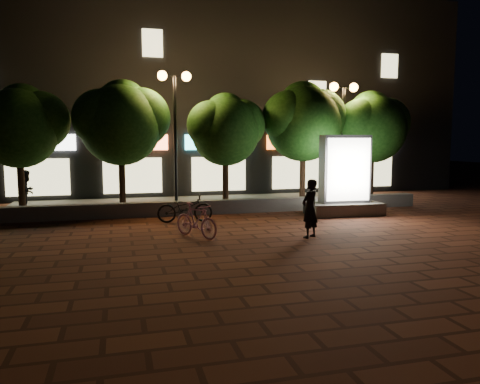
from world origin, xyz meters
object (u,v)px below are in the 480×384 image
object	(u,v)px
tree_far_left	(20,123)
street_lamp_right	(343,111)
tree_left	(122,120)
ad_kiosk	(344,183)
tree_right	(304,119)
street_lamp_left	(175,105)
scooter_pink	(196,220)
pedestrian	(27,191)
tree_far_right	(373,125)
scooter_parked	(185,208)
tree_mid	(226,127)
rider	(310,209)

from	to	relation	value
tree_far_left	street_lamp_right	distance (m)	12.47
tree_left	ad_kiosk	xyz separation A→B (m)	(7.70, -2.89, -2.29)
tree_far_left	tree_right	size ratio (longest dim) A/B	0.91
street_lamp_left	scooter_pink	size ratio (longest dim) A/B	3.23
tree_far_left	pedestrian	size ratio (longest dim) A/B	3.02
tree_far_right	ad_kiosk	world-z (taller)	tree_far_right
scooter_pink	pedestrian	distance (m)	7.78
tree_right	tree_far_right	world-z (taller)	tree_right
tree_left	tree_right	world-z (taller)	tree_right
scooter_pink	pedestrian	bearing A→B (deg)	99.56
scooter_parked	ad_kiosk	bearing A→B (deg)	-86.76
tree_far_right	pedestrian	xyz separation A→B (m)	(-13.93, 0.22, -2.52)
street_lamp_left	pedestrian	xyz separation A→B (m)	(-5.38, 0.49, -3.18)
tree_far_right	ad_kiosk	bearing A→B (deg)	-134.15
street_lamp_right	scooter_parked	xyz separation A→B (m)	(-7.04, -2.69, -3.42)
tree_mid	street_lamp_right	world-z (taller)	street_lamp_right
street_lamp_left	scooter_pink	xyz separation A→B (m)	(-0.09, -5.21, -3.55)
rider	ad_kiosk	bearing A→B (deg)	-161.84
street_lamp_left	tree_right	bearing A→B (deg)	2.81
tree_mid	pedestrian	distance (m)	7.80
tree_far_left	street_lamp_right	bearing A→B (deg)	-1.21
ad_kiosk	rider	bearing A→B (deg)	-129.68
tree_far_right	pedestrian	bearing A→B (deg)	179.08
tree_far_right	scooter_pink	bearing A→B (deg)	-147.67
tree_far_left	tree_far_right	size ratio (longest dim) A/B	0.97
ad_kiosk	street_lamp_left	bearing A→B (deg)	155.46
tree_right	ad_kiosk	world-z (taller)	tree_right
tree_left	scooter_pink	bearing A→B (deg)	-71.30
ad_kiosk	scooter_pink	bearing A→B (deg)	-156.15
street_lamp_right	scooter_parked	size ratio (longest dim) A/B	2.75
scooter_pink	rider	bearing A→B (deg)	-48.33
tree_far_left	tree_mid	distance (m)	7.50
tree_far_left	scooter_pink	bearing A→B (deg)	-45.62
street_lamp_right	scooter_pink	xyz separation A→B (m)	(-7.09, -5.21, -3.41)
ad_kiosk	tree_far_left	bearing A→B (deg)	165.54
rider	street_lamp_right	bearing A→B (deg)	-156.20
street_lamp_right	ad_kiosk	xyz separation A→B (m)	(-1.25, -2.63, -2.74)
tree_mid	tree_far_right	size ratio (longest dim) A/B	0.95
tree_far_right	street_lamp_right	distance (m)	1.66
rider	street_lamp_left	bearing A→B (deg)	-96.18
tree_far_left	pedestrian	xyz separation A→B (m)	(0.07, 0.22, -2.45)
tree_right	scooter_parked	world-z (taller)	tree_right
tree_left	street_lamp_left	world-z (taller)	street_lamp_left
street_lamp_left	ad_kiosk	bearing A→B (deg)	-24.54
tree_mid	pedestrian	size ratio (longest dim) A/B	2.94
tree_far_left	scooter_parked	size ratio (longest dim) A/B	2.56
scooter_pink	rider	xyz separation A→B (m)	(3.03, -0.81, 0.33)
tree_right	scooter_pink	size ratio (longest dim) A/B	3.16
street_lamp_right	scooter_pink	bearing A→B (deg)	-143.71
ad_kiosk	tree_right	bearing A→B (deg)	97.77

